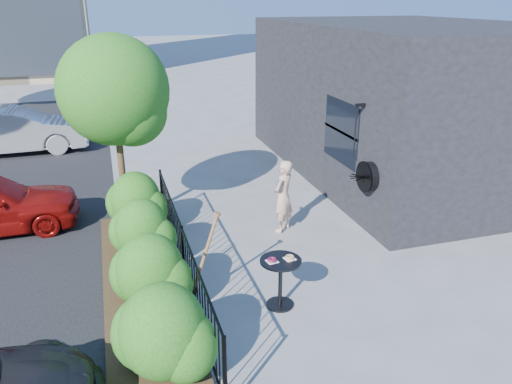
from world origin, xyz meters
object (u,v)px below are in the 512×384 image
object	(u,v)px
shovel	(203,262)
car_silver	(14,131)
patio_tree	(118,97)
woman	(283,196)
cafe_table	(280,274)

from	to	relation	value
shovel	car_silver	distance (m)	10.64
patio_tree	woman	size ratio (longest dim) A/B	2.55
patio_tree	woman	bearing A→B (deg)	-22.14
shovel	car_silver	bearing A→B (deg)	112.35
cafe_table	car_silver	size ratio (longest dim) A/B	0.20
patio_tree	shovel	xyz separation A→B (m)	(0.98, -3.30, -2.08)
shovel	car_silver	size ratio (longest dim) A/B	0.36
patio_tree	cafe_table	world-z (taller)	patio_tree
cafe_table	shovel	world-z (taller)	shovel
patio_tree	car_silver	size ratio (longest dim) A/B	0.90
woman	shovel	bearing A→B (deg)	2.65
cafe_table	shovel	bearing A→B (deg)	153.57
cafe_table	woman	bearing A→B (deg)	69.39
shovel	woman	bearing A→B (deg)	44.45
woman	shovel	xyz separation A→B (m)	(-2.09, -2.05, -0.09)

